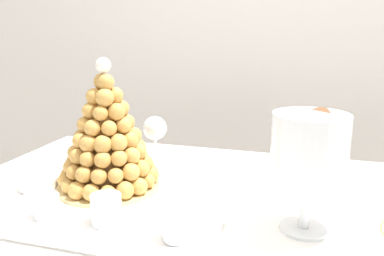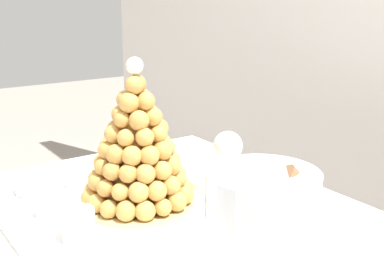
# 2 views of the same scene
# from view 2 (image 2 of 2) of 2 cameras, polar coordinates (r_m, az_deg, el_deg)

# --- Properties ---
(serving_tray) EXTENTS (0.57, 0.42, 0.02)m
(serving_tray) POSITION_cam_2_polar(r_m,az_deg,el_deg) (1.03, -8.71, -9.77)
(serving_tray) COLOR white
(serving_tray) RESTS_ON buffet_table
(croquembouche) EXTENTS (0.24, 0.24, 0.31)m
(croquembouche) POSITION_cam_2_polar(r_m,az_deg,el_deg) (1.02, -6.30, -2.37)
(croquembouche) COLOR tan
(croquembouche) RESTS_ON serving_tray
(dessert_cup_left) EXTENTS (0.05, 0.05, 0.05)m
(dessert_cup_left) POSITION_cam_2_polar(r_m,az_deg,el_deg) (1.16, -18.38, -6.05)
(dessert_cup_left) COLOR silver
(dessert_cup_left) RESTS_ON serving_tray
(dessert_cup_mid_left) EXTENTS (0.05, 0.05, 0.05)m
(dessert_cup_mid_left) POSITION_cam_2_polar(r_m,az_deg,el_deg) (1.04, -16.09, -8.60)
(dessert_cup_mid_left) COLOR silver
(dessert_cup_mid_left) RESTS_ON serving_tray
(dessert_cup_centre) EXTENTS (0.06, 0.06, 0.06)m
(dessert_cup_centre) POSITION_cam_2_polar(r_m,az_deg,el_deg) (0.93, -12.91, -10.91)
(dessert_cup_centre) COLOR silver
(dessert_cup_centre) RESTS_ON serving_tray
(creme_brulee_ramekin) EXTENTS (0.09, 0.09, 0.02)m
(creme_brulee_ramekin) POSITION_cam_2_polar(r_m,az_deg,el_deg) (1.18, -12.12, -5.79)
(creme_brulee_ramekin) COLOR white
(creme_brulee_ramekin) RESTS_ON serving_tray
(macaron_goblet) EXTENTS (0.14, 0.14, 0.24)m
(macaron_goblet) POSITION_cam_2_polar(r_m,az_deg,el_deg) (0.63, 7.88, -11.82)
(macaron_goblet) COLOR white
(macaron_goblet) RESTS_ON buffet_table
(wine_glass) EXTENTS (0.07, 0.07, 0.14)m
(wine_glass) POSITION_cam_2_polar(r_m,az_deg,el_deg) (1.12, 4.13, -2.36)
(wine_glass) COLOR silver
(wine_glass) RESTS_ON buffet_table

